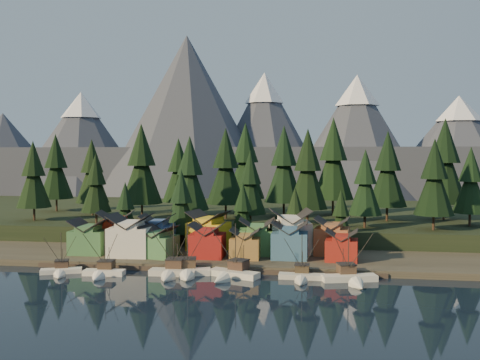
# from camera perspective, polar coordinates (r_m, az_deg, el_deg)

# --- Properties ---
(ground) EXTENTS (500.00, 500.00, 0.00)m
(ground) POSITION_cam_1_polar(r_m,az_deg,el_deg) (108.07, -5.41, -11.49)
(ground) COLOR black
(ground) RESTS_ON ground
(shore_strip) EXTENTS (400.00, 50.00, 1.50)m
(shore_strip) POSITION_cam_1_polar(r_m,az_deg,el_deg) (146.20, -1.66, -7.39)
(shore_strip) COLOR #353126
(shore_strip) RESTS_ON ground
(hillside) EXTENTS (420.00, 100.00, 6.00)m
(hillside) POSITION_cam_1_polar(r_m,az_deg,el_deg) (194.76, 0.90, -4.15)
(hillside) COLOR black
(hillside) RESTS_ON ground
(dock) EXTENTS (80.00, 4.00, 1.00)m
(dock) POSITION_cam_1_polar(r_m,az_deg,el_deg) (123.61, -3.57, -9.41)
(dock) COLOR #42382F
(dock) RESTS_ON ground
(mountain_ridge) EXTENTS (560.00, 190.00, 90.00)m
(mountain_ridge) POSITION_cam_1_polar(r_m,az_deg,el_deg) (316.63, 3.04, 2.72)
(mountain_ridge) COLOR #474B5C
(mountain_ridge) RESTS_ON ground
(boat_0) EXTENTS (9.45, 9.83, 10.06)m
(boat_0) POSITION_cam_1_polar(r_m,az_deg,el_deg) (126.20, -18.58, -8.67)
(boat_0) COLOR white
(boat_0) RESTS_ON ground
(boat_1) EXTENTS (9.35, 10.09, 11.28)m
(boat_1) POSITION_cam_1_polar(r_m,az_deg,el_deg) (121.54, -14.47, -8.89)
(boat_1) COLOR white
(boat_1) RESTS_ON ground
(boat_2) EXTENTS (10.58, 11.52, 12.76)m
(boat_2) POSITION_cam_1_polar(r_m,az_deg,el_deg) (118.42, -7.30, -9.00)
(boat_2) COLOR beige
(boat_2) RESTS_ON ground
(boat_3) EXTENTS (10.86, 11.46, 12.74)m
(boat_3) POSITION_cam_1_polar(r_m,az_deg,el_deg) (118.58, -5.65, -8.97)
(boat_3) COLOR silver
(boat_3) RESTS_ON ground
(boat_4) EXTENTS (11.98, 12.48, 12.91)m
(boat_4) POSITION_cam_1_polar(r_m,az_deg,el_deg) (116.05, -0.97, -9.25)
(boat_4) COLOR beige
(boat_4) RESTS_ON ground
(boat_5) EXTENTS (10.01, 10.89, 10.61)m
(boat_5) POSITION_cam_1_polar(r_m,az_deg,el_deg) (115.06, 6.58, -9.62)
(boat_5) COLOR beige
(boat_5) RESTS_ON ground
(boat_6) EXTENTS (12.25, 12.86, 12.30)m
(boat_6) POSITION_cam_1_polar(r_m,az_deg,el_deg) (114.62, 11.79, -9.57)
(boat_6) COLOR silver
(boat_6) RESTS_ON ground
(house_front_0) EXTENTS (8.92, 8.46, 8.67)m
(house_front_0) POSITION_cam_1_polar(r_m,az_deg,el_deg) (140.52, -15.77, -5.72)
(house_front_0) COLOR #3A6B3D
(house_front_0) RESTS_ON shore_strip
(house_front_1) EXTENTS (10.46, 10.09, 10.23)m
(house_front_1) POSITION_cam_1_polar(r_m,az_deg,el_deg) (134.97, -11.59, -5.67)
(house_front_1) COLOR silver
(house_front_1) RESTS_ON shore_strip
(house_front_2) EXTENTS (9.31, 9.36, 7.61)m
(house_front_2) POSITION_cam_1_polar(r_m,az_deg,el_deg) (132.46, -8.66, -6.41)
(house_front_2) COLOR #3F7442
(house_front_2) RESTS_ON shore_strip
(house_front_3) EXTENTS (8.25, 7.86, 8.35)m
(house_front_3) POSITION_cam_1_polar(r_m,az_deg,el_deg) (130.74, -3.52, -6.33)
(house_front_3) COLOR maroon
(house_front_3) RESTS_ON shore_strip
(house_front_4) EXTENTS (7.19, 7.73, 7.20)m
(house_front_4) POSITION_cam_1_polar(r_m,az_deg,el_deg) (129.41, 0.57, -6.69)
(house_front_4) COLOR olive
(house_front_4) RESTS_ON shore_strip
(house_front_5) EXTENTS (8.61, 7.84, 8.95)m
(house_front_5) POSITION_cam_1_polar(r_m,az_deg,el_deg) (129.47, 5.33, -6.29)
(house_front_5) COLOR #355F7F
(house_front_5) RESTS_ON shore_strip
(house_front_6) EXTENTS (7.99, 7.62, 7.37)m
(house_front_6) POSITION_cam_1_polar(r_m,az_deg,el_deg) (128.55, 10.79, -6.77)
(house_front_6) COLOR maroon
(house_front_6) RESTS_ON shore_strip
(house_back_0) EXTENTS (10.83, 10.56, 9.96)m
(house_back_0) POSITION_cam_1_polar(r_m,az_deg,el_deg) (145.47, -13.10, -5.13)
(house_back_0) COLOR maroon
(house_back_0) RESTS_ON shore_strip
(house_back_1) EXTENTS (8.87, 8.96, 9.34)m
(house_back_1) POSITION_cam_1_polar(r_m,az_deg,el_deg) (140.76, -8.83, -5.49)
(house_back_1) COLOR #385184
(house_back_1) RESTS_ON shore_strip
(house_back_2) EXTENTS (11.38, 10.79, 10.19)m
(house_back_2) POSITION_cam_1_polar(r_m,az_deg,el_deg) (140.38, -3.37, -5.30)
(house_back_2) COLOR gold
(house_back_2) RESTS_ON shore_strip
(house_back_3) EXTENTS (9.52, 8.65, 8.98)m
(house_back_3) POSITION_cam_1_polar(r_m,az_deg,el_deg) (134.32, 1.84, -5.94)
(house_back_3) COLOR #488447
(house_back_3) RESTS_ON shore_strip
(house_back_4) EXTENTS (11.69, 11.37, 10.97)m
(house_back_4) POSITION_cam_1_polar(r_m,az_deg,el_deg) (137.24, 5.37, -5.32)
(house_back_4) COLOR silver
(house_back_4) RESTS_ON shore_strip
(house_back_5) EXTENTS (9.35, 9.44, 9.30)m
(house_back_5) POSITION_cam_1_polar(r_m,az_deg,el_deg) (135.68, 9.80, -5.82)
(house_back_5) COLOR brown
(house_back_5) RESTS_ON shore_strip
(tree_hill_0) EXTENTS (10.60, 10.60, 24.68)m
(tree_hill_0) POSITION_cam_1_polar(r_m,az_deg,el_deg) (176.74, -21.16, 0.31)
(tree_hill_0) COLOR #332319
(tree_hill_0) RESTS_ON hillside
(tree_hill_1) EXTENTS (10.99, 10.99, 25.59)m
(tree_hill_1) POSITION_cam_1_polar(r_m,az_deg,el_deg) (185.63, -15.50, 0.66)
(tree_hill_1) COLOR #332319
(tree_hill_1) RESTS_ON hillside
(tree_hill_2) EXTENTS (8.87, 8.87, 20.65)m
(tree_hill_2) POSITION_cam_1_polar(r_m,az_deg,el_deg) (163.45, -15.11, -0.57)
(tree_hill_2) COLOR #332319
(tree_hill_2) RESTS_ON hillside
(tree_hill_3) EXTENTS (12.95, 12.95, 30.17)m
(tree_hill_3) POSITION_cam_1_polar(r_m,az_deg,el_deg) (170.83, -10.45, 1.38)
(tree_hill_3) COLOR #332319
(tree_hill_3) RESTS_ON hillside
(tree_hill_4) EXTENTS (11.16, 11.16, 25.99)m
(tree_hill_4) POSITION_cam_1_polar(r_m,az_deg,el_deg) (182.94, -6.56, 0.78)
(tree_hill_4) COLOR #332319
(tree_hill_4) RESTS_ON hillside
(tree_hill_5) EXTENTS (11.12, 11.12, 25.90)m
(tree_hill_5) POSITION_cam_1_polar(r_m,az_deg,el_deg) (156.27, -5.37, 0.42)
(tree_hill_5) COLOR #332319
(tree_hill_5) RESTS_ON hillside
(tree_hill_6) EXTENTS (12.39, 12.39, 28.86)m
(tree_hill_6) POSITION_cam_1_polar(r_m,az_deg,el_deg) (169.26, -1.54, 1.17)
(tree_hill_6) COLOR #332319
(tree_hill_6) RESTS_ON hillside
(tree_hill_7) EXTENTS (9.29, 9.29, 21.65)m
(tree_hill_7) POSITION_cam_1_polar(r_m,az_deg,el_deg) (151.15, 1.10, -0.53)
(tree_hill_7) COLOR #332319
(tree_hill_7) RESTS_ON hillside
(tree_hill_8) EXTENTS (12.84, 12.84, 29.92)m
(tree_hill_8) POSITION_cam_1_polar(r_m,az_deg,el_deg) (174.09, 4.71, 1.40)
(tree_hill_8) COLOR #332319
(tree_hill_8) RESTS_ON hillside
(tree_hill_9) EXTENTS (12.05, 12.05, 28.07)m
(tree_hill_9) POSITION_cam_1_polar(r_m,az_deg,el_deg) (156.81, 7.23, 0.85)
(tree_hill_9) COLOR #332319
(tree_hill_9) RESTS_ON hillside
(tree_hill_10) EXTENTS (14.10, 14.10, 32.86)m
(tree_hill_10) POSITION_cam_1_polar(r_m,az_deg,el_deg) (181.78, 9.91, 1.93)
(tree_hill_10) COLOR #332319
(tree_hill_10) RESTS_ON hillside
(tree_hill_11) EXTENTS (9.42, 9.42, 21.94)m
(tree_hill_11) POSITION_cam_1_polar(r_m,az_deg,el_deg) (152.50, 13.21, -0.52)
(tree_hill_11) COLOR #332319
(tree_hill_11) RESTS_ON hillside
(tree_hill_12) EXTENTS (11.90, 11.90, 27.73)m
(tree_hill_12) POSITION_cam_1_polar(r_m,az_deg,el_deg) (169.09, 15.46, 0.85)
(tree_hill_12) COLOR #332319
(tree_hill_12) RESTS_ON hillside
(tree_hill_13) EXTENTS (10.65, 10.65, 24.82)m
(tree_hill_13) POSITION_cam_1_polar(r_m,az_deg,el_deg) (153.04, 20.01, -0.01)
(tree_hill_13) COLOR #332319
(tree_hill_13) RESTS_ON hillside
(tree_hill_14) EXTENTS (13.65, 13.65, 31.80)m
(tree_hill_14) POSITION_cam_1_polar(r_m,az_deg,el_deg) (178.05, 20.99, 1.58)
(tree_hill_14) COLOR #332319
(tree_hill_14) RESTS_ON hillside
(tree_hill_15) EXTENTS (13.52, 13.52, 31.49)m
(tree_hill_15) POSITION_cam_1_polar(r_m,az_deg,el_deg) (185.41, 0.58, 1.76)
(tree_hill_15) COLOR #332319
(tree_hill_15) RESTS_ON hillside
(tree_hill_16) EXTENTS (11.93, 11.93, 27.80)m
(tree_hill_16) POSITION_cam_1_polar(r_m,az_deg,el_deg) (202.39, -19.03, 1.12)
(tree_hill_16) COLOR #332319
(tree_hill_16) RESTS_ON hillside
(tree_hill_17) EXTENTS (9.77, 9.77, 22.75)m
(tree_hill_17) POSITION_cam_1_polar(r_m,az_deg,el_deg) (165.59, 23.37, -0.26)
(tree_hill_17) COLOR #332319
(tree_hill_17) RESTS_ON hillside
(tree_shore_0) EXTENTS (7.46, 7.46, 17.37)m
(tree_shore_0) POSITION_cam_1_polar(r_m,az_deg,el_deg) (152.08, -12.13, -3.16)
(tree_shore_0) COLOR #332319
(tree_shore_0) RESTS_ON shore_strip
(tree_shore_1) EXTENTS (9.01, 9.01, 21.00)m
(tree_shore_1) POSITION_cam_1_polar(r_m,az_deg,el_deg) (147.08, -6.28, -2.54)
(tree_shore_1) COLOR #332319
(tree_shore_1) RESTS_ON shore_strip
(tree_shore_2) EXTENTS (7.53, 7.53, 17.54)m
(tree_shore_2) POSITION_cam_1_polar(r_m,az_deg,el_deg) (143.94, 0.30, -3.40)
(tree_shore_2) COLOR #332319
(tree_shore_2) RESTS_ON shore_strip
(tree_shore_3) EXTENTS (7.05, 7.05, 16.42)m
(tree_shore_3) POSITION_cam_1_polar(r_m,az_deg,el_deg) (142.74, 5.88, -3.71)
(tree_shore_3) COLOR #332319
(tree_shore_3) RESTS_ON shore_strip
(tree_shore_4) EXTENTS (6.83, 6.83, 15.91)m
(tree_shore_4) POSITION_cam_1_polar(r_m,az_deg,el_deg) (142.78, 10.71, -3.86)
(tree_shore_4) COLOR #332319
(tree_shore_4) RESTS_ON shore_strip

